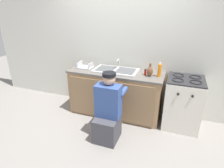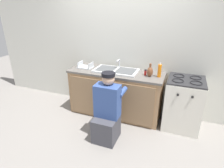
{
  "view_description": "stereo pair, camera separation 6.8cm",
  "coord_description": "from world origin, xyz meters",
  "px_view_note": "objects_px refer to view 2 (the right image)",
  "views": [
    {
      "loc": [
        1.06,
        -2.8,
        2.0
      ],
      "look_at": [
        0.0,
        0.1,
        0.7
      ],
      "focal_mm": 30.0,
      "sensor_mm": 36.0,
      "label": 1
    },
    {
      "loc": [
        1.12,
        -2.77,
        2.0
      ],
      "look_at": [
        0.0,
        0.1,
        0.7
      ],
      "focal_mm": 30.0,
      "sensor_mm": 36.0,
      "label": 2
    }
  ],
  "objects_px": {
    "stove_range": "(183,103)",
    "spice_bottle_red": "(145,72)",
    "sink_double_basin": "(116,70)",
    "vase_decorative": "(150,72)",
    "dish_rack_tray": "(86,66)",
    "plumber_person": "(107,113)",
    "soap_bottle_orange": "(160,71)"
  },
  "relations": [
    {
      "from": "vase_decorative",
      "to": "spice_bottle_red",
      "type": "bearing_deg",
      "value": 155.15
    },
    {
      "from": "vase_decorative",
      "to": "spice_bottle_red",
      "type": "xyz_separation_m",
      "value": [
        -0.08,
        0.04,
        -0.04
      ]
    },
    {
      "from": "sink_double_basin",
      "to": "soap_bottle_orange",
      "type": "height_order",
      "value": "soap_bottle_orange"
    },
    {
      "from": "stove_range",
      "to": "soap_bottle_orange",
      "type": "distance_m",
      "value": 0.7
    },
    {
      "from": "stove_range",
      "to": "spice_bottle_red",
      "type": "xyz_separation_m",
      "value": [
        -0.68,
        -0.01,
        0.48
      ]
    },
    {
      "from": "dish_rack_tray",
      "to": "soap_bottle_orange",
      "type": "height_order",
      "value": "soap_bottle_orange"
    },
    {
      "from": "stove_range",
      "to": "soap_bottle_orange",
      "type": "xyz_separation_m",
      "value": [
        -0.45,
        -0.01,
        0.54
      ]
    },
    {
      "from": "plumber_person",
      "to": "vase_decorative",
      "type": "xyz_separation_m",
      "value": [
        0.49,
        0.73,
        0.51
      ]
    },
    {
      "from": "sink_double_basin",
      "to": "plumber_person",
      "type": "bearing_deg",
      "value": -79.71
    },
    {
      "from": "stove_range",
      "to": "dish_rack_tray",
      "type": "distance_m",
      "value": 1.91
    },
    {
      "from": "stove_range",
      "to": "vase_decorative",
      "type": "bearing_deg",
      "value": -175.55
    },
    {
      "from": "dish_rack_tray",
      "to": "spice_bottle_red",
      "type": "bearing_deg",
      "value": -0.09
    },
    {
      "from": "spice_bottle_red",
      "to": "sink_double_basin",
      "type": "bearing_deg",
      "value": 178.9
    },
    {
      "from": "soap_bottle_orange",
      "to": "spice_bottle_red",
      "type": "bearing_deg",
      "value": -179.34
    },
    {
      "from": "vase_decorative",
      "to": "spice_bottle_red",
      "type": "relative_size",
      "value": 2.19
    },
    {
      "from": "stove_range",
      "to": "dish_rack_tray",
      "type": "xyz_separation_m",
      "value": [
        -1.86,
        -0.01,
        0.45
      ]
    },
    {
      "from": "sink_double_basin",
      "to": "stove_range",
      "type": "xyz_separation_m",
      "value": [
        1.23,
        -0.0,
        -0.45
      ]
    },
    {
      "from": "dish_rack_tray",
      "to": "sink_double_basin",
      "type": "bearing_deg",
      "value": 0.78
    },
    {
      "from": "vase_decorative",
      "to": "stove_range",
      "type": "bearing_deg",
      "value": 4.45
    },
    {
      "from": "plumber_person",
      "to": "soap_bottle_orange",
      "type": "distance_m",
      "value": 1.13
    },
    {
      "from": "sink_double_basin",
      "to": "vase_decorative",
      "type": "height_order",
      "value": "vase_decorative"
    },
    {
      "from": "sink_double_basin",
      "to": "dish_rack_tray",
      "type": "distance_m",
      "value": 0.63
    },
    {
      "from": "dish_rack_tray",
      "to": "vase_decorative",
      "type": "bearing_deg",
      "value": -1.84
    },
    {
      "from": "vase_decorative",
      "to": "dish_rack_tray",
      "type": "bearing_deg",
      "value": 178.16
    },
    {
      "from": "sink_double_basin",
      "to": "vase_decorative",
      "type": "xyz_separation_m",
      "value": [
        0.63,
        -0.05,
        0.07
      ]
    },
    {
      "from": "stove_range",
      "to": "spice_bottle_red",
      "type": "relative_size",
      "value": 8.63
    },
    {
      "from": "stove_range",
      "to": "soap_bottle_orange",
      "type": "relative_size",
      "value": 3.63
    },
    {
      "from": "vase_decorative",
      "to": "dish_rack_tray",
      "type": "xyz_separation_m",
      "value": [
        -1.26,
        0.04,
        -0.07
      ]
    },
    {
      "from": "spice_bottle_red",
      "to": "dish_rack_tray",
      "type": "bearing_deg",
      "value": 179.91
    },
    {
      "from": "sink_double_basin",
      "to": "vase_decorative",
      "type": "relative_size",
      "value": 3.48
    },
    {
      "from": "plumber_person",
      "to": "soap_bottle_orange",
      "type": "relative_size",
      "value": 4.42
    },
    {
      "from": "sink_double_basin",
      "to": "soap_bottle_orange",
      "type": "distance_m",
      "value": 0.79
    }
  ]
}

